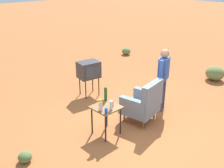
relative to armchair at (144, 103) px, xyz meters
name	(u,v)px	position (x,y,z in m)	size (l,w,h in m)	color
ground_plane	(142,124)	(0.13, 0.10, -0.50)	(60.00, 60.00, 0.00)	#AD6033
armchair	(144,103)	(0.00, 0.00, 0.00)	(0.89, 0.90, 1.06)	brown
side_table	(106,111)	(1.01, -0.22, 0.08)	(0.56, 0.56, 0.68)	black
tv_on_stand	(89,70)	(-0.03, -2.09, 0.28)	(0.67, 0.53, 1.03)	black
person_standing	(163,76)	(-0.84, -0.08, 0.44)	(0.54, 0.34, 1.64)	#2D3347
bottle_short_clear	(111,105)	(1.02, -0.05, 0.28)	(0.06, 0.06, 0.20)	silver
bottle_wine_green	(106,94)	(0.81, -0.45, 0.34)	(0.07, 0.07, 0.32)	#1E5623
soda_can_red	(112,104)	(0.92, -0.13, 0.24)	(0.07, 0.07, 0.12)	red
soda_can_blue	(106,111)	(1.22, 0.00, 0.24)	(0.07, 0.07, 0.12)	blue
flower_vase	(101,104)	(1.21, -0.17, 0.33)	(0.14, 0.10, 0.27)	silver
shrub_near	(25,157)	(2.80, -0.58, -0.40)	(0.27, 0.27, 0.21)	#516B38
shrub_mid	(126,51)	(-3.92, -4.25, -0.35)	(0.39, 0.39, 0.30)	olive
shrub_far	(215,73)	(-3.85, -0.08, -0.26)	(0.62, 0.62, 0.48)	olive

